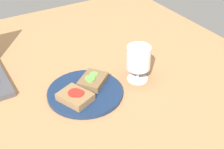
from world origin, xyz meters
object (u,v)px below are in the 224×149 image
Objects in this scene: plate at (85,93)px; wine_glass at (138,59)px; sandwich_with_cucumber at (93,80)px; sandwich_with_tomato at (75,97)px.

plate is 21.48cm from wine_glass.
sandwich_with_cucumber is 17.08cm from wine_glass.
sandwich_with_cucumber is 10.47cm from sandwich_with_tomato.
wine_glass reaches higher than sandwich_with_tomato.
wine_glass reaches higher than plate.
plate is at bearing 175.14° from wine_glass.
wine_glass is at bearing -4.86° from plate.
plate is at bearing 30.13° from sandwich_with_tomato.
wine_glass is at bearing -15.59° from sandwich_with_cucumber.
sandwich_with_cucumber is 0.97× the size of wine_glass.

